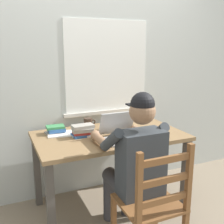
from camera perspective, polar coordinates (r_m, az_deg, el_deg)
The scene contains 14 objects.
ground_plane at distance 2.83m, azimuth -0.50°, elevation -19.33°, with size 8.00×8.00×0.00m, color gray.
back_wall at distance 2.82m, azimuth -4.29°, elevation 8.71°, with size 6.00×0.08×2.60m.
desk at distance 2.53m, azimuth -0.53°, elevation -6.83°, with size 1.35×0.77×0.75m.
seated_person at distance 2.14m, azimuth 4.71°, elevation -10.12°, with size 0.50×0.60×1.23m.
wooden_chair at distance 2.04m, azimuth 8.53°, elevation -18.76°, with size 0.42×0.42×0.92m.
laptop at distance 2.37m, azimuth 2.03°, elevation -4.38°, with size 0.33×0.31×0.22m.
computer_mouse at distance 2.45m, azimuth 7.10°, elevation -4.74°, with size 0.06×0.10×0.03m, color #ADAFB2.
coffee_mug_white at distance 2.76m, azimuth 1.88°, elevation -1.89°, with size 0.12×0.08×0.10m.
coffee_mug_dark at distance 2.70m, azimuth -5.02°, elevation -2.30°, with size 0.12×0.08×0.10m.
coffee_mug_spare at distance 2.63m, azimuth -0.33°, elevation -2.73°, with size 0.12×0.08×0.09m.
book_stack_main at distance 2.43m, azimuth -6.26°, elevation -3.92°, with size 0.20×0.16×0.11m.
book_stack_side at distance 2.56m, azimuth -11.79°, elevation -3.65°, with size 0.18×0.13×0.07m.
paper_pile_near_laptop at distance 2.53m, azimuth -10.62°, elevation -4.56°, with size 0.24×0.18×0.01m, color white.
paper_pile_back_corner at distance 2.49m, azimuth -5.84°, elevation -4.62°, with size 0.21×0.16×0.02m, color white.
Camera 1 is at (-0.93, -2.19, 1.53)m, focal length 43.42 mm.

